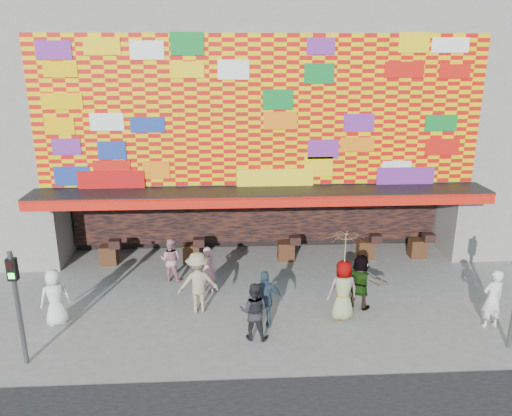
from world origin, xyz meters
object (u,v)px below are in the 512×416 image
object	(u,v)px
ped_e	(265,299)
parasol	(345,249)
signal_left	(16,296)
ped_c	(254,311)
ped_i	(171,260)
ped_f	(360,282)
ped_a	(55,297)
ped_b	(208,269)
ped_g	(343,290)
ped_d	(198,282)
ped_h	(493,299)

from	to	relation	value
ped_e	parasol	distance (m)	2.65
signal_left	ped_c	distance (m)	5.88
ped_i	ped_c	bearing A→B (deg)	138.39
ped_e	ped_f	world-z (taller)	ped_e
ped_a	ped_b	world-z (taller)	ped_a
signal_left	ped_b	xyz separation A→B (m)	(4.40, 3.65, -1.08)
ped_e	ped_g	bearing A→B (deg)	-171.81
ped_b	ped_d	xyz separation A→B (m)	(-0.24, -1.25, 0.16)
ped_c	ped_f	xyz separation A→B (m)	(3.27, 1.54, 0.04)
ped_a	ped_e	distance (m)	5.92
ped_f	ped_g	distance (m)	0.92
ped_g	ped_i	size ratio (longest dim) A/B	1.20
ped_a	ped_d	size ratio (longest dim) A/B	0.89
ped_g	ped_f	bearing A→B (deg)	-144.81
ped_c	parasol	size ratio (longest dim) A/B	0.85
ped_g	ped_h	xyz separation A→B (m)	(4.07, -0.68, -0.03)
ped_a	ped_f	world-z (taller)	ped_f
ped_e	ped_h	size ratio (longest dim) A/B	0.98
ped_b	ped_e	bearing A→B (deg)	142.53
ped_a	ped_d	distance (m)	4.01
ped_a	parasol	size ratio (longest dim) A/B	0.87
ped_e	ped_d	bearing A→B (deg)	-28.16
ped_e	parasol	bearing A→B (deg)	-171.81
ped_d	ped_c	bearing A→B (deg)	125.27
ped_h	ped_i	bearing A→B (deg)	-31.30
ped_g	parasol	distance (m)	1.29
ped_a	parasol	xyz separation A→B (m)	(8.16, -0.16, 1.35)
ped_c	ped_d	xyz separation A→B (m)	(-1.57, 1.59, 0.12)
ped_h	ped_e	bearing A→B (deg)	-13.60
ped_a	ped_b	bearing A→B (deg)	177.52
signal_left	ped_g	xyz separation A→B (m)	(8.34, 1.73, -0.96)
ped_b	ped_d	distance (m)	1.28
ped_i	parasol	bearing A→B (deg)	165.05
ped_f	ped_c	bearing A→B (deg)	58.46
ped_a	ped_f	xyz separation A→B (m)	(8.83, 0.47, 0.02)
ped_c	ped_h	world-z (taller)	ped_h
ped_a	ped_f	size ratio (longest dim) A/B	0.98
ped_e	ped_h	world-z (taller)	ped_h
ped_a	ped_i	xyz separation A→B (m)	(2.95, 2.68, -0.08)
ped_b	ped_g	distance (m)	4.39
ped_c	ped_g	xyz separation A→B (m)	(2.61, 0.91, 0.09)
ped_d	parasol	xyz separation A→B (m)	(4.18, -0.67, 1.25)
ped_d	ped_i	size ratio (longest dim) A/B	1.25
ped_d	parasol	size ratio (longest dim) A/B	0.98
ped_e	ped_h	distance (m)	6.34
ped_a	ped_h	size ratio (longest dim) A/B	0.96
ped_a	ped_g	world-z (taller)	ped_g
signal_left	ped_d	distance (m)	4.89
signal_left	ped_f	xyz separation A→B (m)	(9.00, 2.36, -1.01)
ped_b	ped_h	xyz separation A→B (m)	(8.01, -2.60, 0.08)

